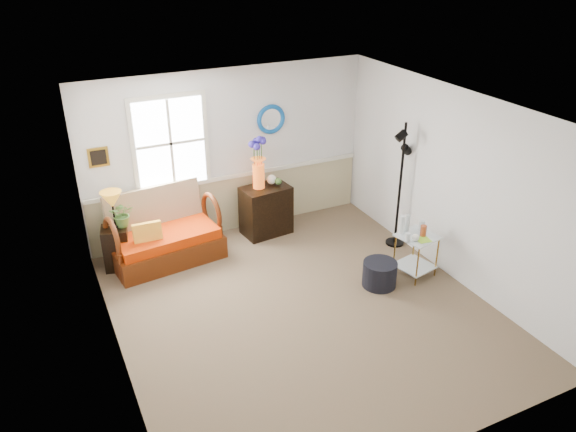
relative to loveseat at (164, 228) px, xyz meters
name	(u,v)px	position (x,y,z in m)	size (l,w,h in m)	color
floor	(302,309)	(1.23, -1.99, -0.51)	(4.50, 5.00, 0.01)	brown
ceiling	(305,111)	(1.23, -1.99, 2.09)	(4.50, 5.00, 0.01)	white
walls	(303,219)	(1.23, -1.99, 0.79)	(4.51, 5.01, 2.60)	silver
wainscot	(232,203)	(1.23, 0.49, -0.06)	(4.46, 0.02, 0.90)	tan
chair_rail	(231,176)	(1.23, 0.48, 0.41)	(4.46, 0.04, 0.06)	silver
window	(171,143)	(0.33, 0.48, 1.09)	(1.14, 0.06, 1.44)	white
picture	(98,157)	(-0.69, 0.49, 1.04)	(0.28, 0.03, 0.28)	gold
mirror	(271,119)	(1.93, 0.49, 1.24)	(0.47, 0.47, 0.07)	#0D67B2
loveseat	(164,228)	(0.00, 0.00, 0.00)	(1.56, 0.89, 1.02)	#5F2405
throw_pillow	(148,236)	(-0.27, -0.18, 0.02)	(0.40, 0.10, 0.40)	orange
lamp_stand	(117,248)	(-0.68, 0.09, -0.19)	(0.36, 0.36, 0.63)	black
table_lamp	(113,210)	(-0.65, 0.11, 0.39)	(0.30, 0.30, 0.54)	orange
potted_plant	(123,217)	(-0.54, 0.09, 0.27)	(0.33, 0.37, 0.29)	#477232
cabinet	(266,210)	(1.66, 0.12, -0.11)	(0.74, 0.48, 0.79)	black
flower_vase	(258,163)	(1.56, 0.16, 0.68)	(0.24, 0.24, 0.80)	#D45115
side_table	(416,255)	(3.03, -1.93, -0.20)	(0.49, 0.49, 0.62)	#A77B2A
tabletop_items	(414,227)	(2.98, -1.89, 0.24)	(0.45, 0.45, 0.27)	silver
floor_lamp	(400,186)	(3.31, -1.08, 0.46)	(0.28, 0.28, 1.95)	black
ottoman	(380,274)	(2.43, -1.95, -0.33)	(0.46, 0.46, 0.36)	black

